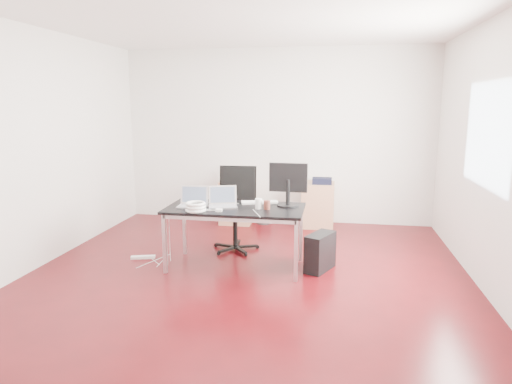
% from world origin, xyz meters
% --- Properties ---
extents(room_shell, '(5.00, 5.00, 5.00)m').
position_xyz_m(room_shell, '(0.04, 0.00, 1.40)').
color(room_shell, '#3D070B').
rests_on(room_shell, ground).
extents(desk, '(1.60, 0.80, 0.73)m').
position_xyz_m(desk, '(-0.19, 0.20, 0.68)').
color(desk, black).
rests_on(desk, ground).
extents(office_chair, '(0.50, 0.52, 1.08)m').
position_xyz_m(office_chair, '(-0.33, 0.90, 0.61)').
color(office_chair, black).
rests_on(office_chair, ground).
extents(filing_cabinet_left, '(0.50, 0.50, 0.70)m').
position_xyz_m(filing_cabinet_left, '(-0.61, 2.23, 0.35)').
color(filing_cabinet_left, '#AC7656').
rests_on(filing_cabinet_left, ground).
extents(filing_cabinet_right, '(0.50, 0.50, 0.70)m').
position_xyz_m(filing_cabinet_right, '(0.71, 2.23, 0.35)').
color(filing_cabinet_right, '#AC7656').
rests_on(filing_cabinet_right, ground).
extents(pc_tower, '(0.37, 0.49, 0.44)m').
position_xyz_m(pc_tower, '(0.81, 0.25, 0.22)').
color(pc_tower, black).
rests_on(pc_tower, ground).
extents(wastebasket, '(0.30, 0.30, 0.28)m').
position_xyz_m(wastebasket, '(-0.17, 2.25, 0.14)').
color(wastebasket, black).
rests_on(wastebasket, ground).
extents(power_strip, '(0.30, 0.14, 0.04)m').
position_xyz_m(power_strip, '(-1.40, 0.27, 0.02)').
color(power_strip, white).
rests_on(power_strip, ground).
extents(laptop_left, '(0.35, 0.28, 0.23)m').
position_xyz_m(laptop_left, '(-0.69, 0.16, 0.79)').
color(laptop_left, silver).
rests_on(laptop_left, desk).
extents(laptop_right, '(0.39, 0.34, 0.23)m').
position_xyz_m(laptop_right, '(-0.34, 0.22, 0.79)').
color(laptop_right, silver).
rests_on(laptop_right, desk).
extents(monitor, '(0.45, 0.26, 0.51)m').
position_xyz_m(monitor, '(0.41, 0.38, 1.01)').
color(monitor, black).
rests_on(monitor, desk).
extents(keyboard, '(0.46, 0.24, 0.02)m').
position_xyz_m(keyboard, '(0.06, 0.47, 0.74)').
color(keyboard, white).
rests_on(keyboard, desk).
extents(cup_white, '(0.10, 0.10, 0.12)m').
position_xyz_m(cup_white, '(0.10, 0.16, 0.79)').
color(cup_white, white).
rests_on(cup_white, desk).
extents(cup_brown, '(0.08, 0.08, 0.10)m').
position_xyz_m(cup_brown, '(0.19, 0.16, 0.78)').
color(cup_brown, '#5B281F').
rests_on(cup_brown, desk).
extents(cable_coil, '(0.24, 0.24, 0.11)m').
position_xyz_m(cable_coil, '(-0.58, -0.09, 0.78)').
color(cable_coil, white).
rests_on(cable_coil, desk).
extents(power_adapter, '(0.08, 0.08, 0.03)m').
position_xyz_m(power_adapter, '(-0.32, -0.05, 0.74)').
color(power_adapter, white).
rests_on(power_adapter, desk).
extents(speaker, '(0.09, 0.08, 0.18)m').
position_xyz_m(speaker, '(-0.66, 2.22, 0.79)').
color(speaker, '#9E9E9E').
rests_on(speaker, filing_cabinet_left).
extents(navy_garment, '(0.30, 0.25, 0.09)m').
position_xyz_m(navy_garment, '(0.76, 2.16, 0.74)').
color(navy_garment, black).
rests_on(navy_garment, filing_cabinet_right).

